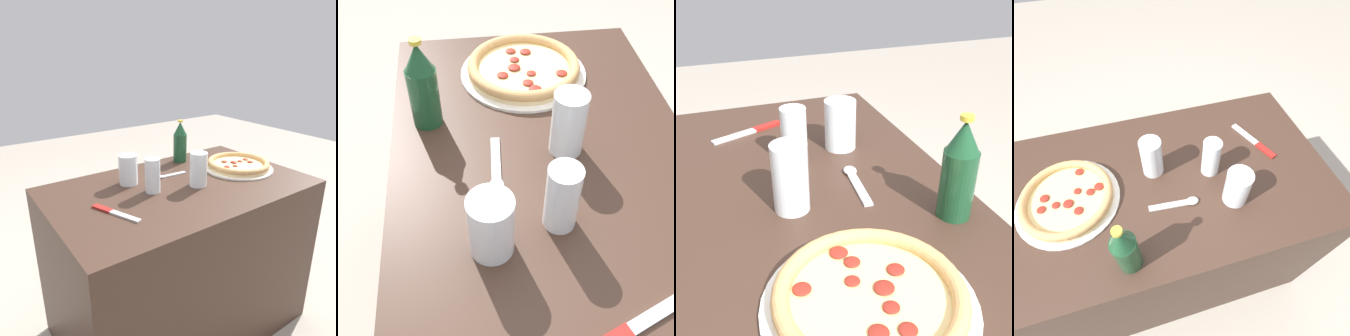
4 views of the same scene
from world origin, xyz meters
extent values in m
plane|color=#A89E8E|center=(0.00, 0.00, 0.00)|extent=(8.00, 8.00, 0.00)
cube|color=#3D281E|center=(0.00, 0.00, 0.38)|extent=(1.13, 0.68, 0.76)
cylinder|color=silver|center=(-0.36, 0.00, 0.77)|extent=(0.34, 0.34, 0.01)
cylinder|color=#E5C689|center=(-0.36, 0.00, 0.78)|extent=(0.30, 0.30, 0.01)
cylinder|color=#EACC7F|center=(-0.36, 0.00, 0.78)|extent=(0.26, 0.26, 0.00)
torus|color=tan|center=(-0.36, 0.00, 0.79)|extent=(0.30, 0.30, 0.03)
ellipsoid|color=maroon|center=(-0.32, -0.06, 0.79)|extent=(0.03, 0.03, 0.01)
ellipsoid|color=maroon|center=(-0.43, 0.02, 0.79)|extent=(0.03, 0.03, 0.01)
ellipsoid|color=maroon|center=(-0.31, 0.09, 0.79)|extent=(0.03, 0.03, 0.01)
ellipsoid|color=maroon|center=(-0.43, -0.02, 0.79)|extent=(0.03, 0.03, 0.01)
ellipsoid|color=maroon|center=(-0.25, 0.01, 0.79)|extent=(0.03, 0.03, 0.01)
ellipsoid|color=maroon|center=(-0.32, 0.02, 0.79)|extent=(0.03, 0.03, 0.01)
ellipsoid|color=maroon|center=(-0.39, -0.02, 0.79)|extent=(0.03, 0.03, 0.01)
ellipsoid|color=maroon|center=(-0.35, -0.03, 0.79)|extent=(0.03, 0.03, 0.01)
ellipsoid|color=maroon|center=(-0.28, 0.00, 0.79)|extent=(0.03, 0.03, 0.01)
cylinder|color=white|center=(0.18, -0.14, 0.83)|extent=(0.08, 0.08, 0.13)
cylinder|color=silver|center=(0.18, -0.14, 0.82)|extent=(0.07, 0.07, 0.10)
cylinder|color=white|center=(0.14, -0.01, 0.83)|extent=(0.06, 0.06, 0.14)
cylinder|color=beige|center=(0.14, -0.01, 0.83)|extent=(0.05, 0.05, 0.12)
cylinder|color=white|center=(-0.06, 0.05, 0.84)|extent=(0.07, 0.07, 0.15)
cylinder|color=orange|center=(-0.06, 0.05, 0.80)|extent=(0.06, 0.06, 0.07)
cylinder|color=#194728|center=(-0.19, -0.26, 0.84)|extent=(0.07, 0.07, 0.14)
cone|color=#194728|center=(-0.19, -0.26, 0.94)|extent=(0.07, 0.07, 0.06)
cylinder|color=gold|center=(-0.19, -0.26, 0.98)|extent=(0.03, 0.03, 0.01)
cube|color=maroon|center=(0.38, 0.02, 0.77)|extent=(0.06, 0.09, 0.01)
cube|color=silver|center=(0.34, 0.12, 0.77)|extent=(0.07, 0.13, 0.01)
cube|color=silver|center=(-0.04, -0.11, 0.77)|extent=(0.13, 0.03, 0.01)
ellipsoid|color=silver|center=(0.04, -0.12, 0.77)|extent=(0.04, 0.03, 0.01)
camera|label=1|loc=(0.80, 1.04, 1.32)|focal=35.00mm
camera|label=2|loc=(0.60, -0.17, 1.42)|focal=45.00mm
camera|label=3|loc=(-0.78, 0.19, 1.27)|focal=45.00mm
camera|label=4|loc=(-0.12, -0.53, 1.53)|focal=28.00mm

